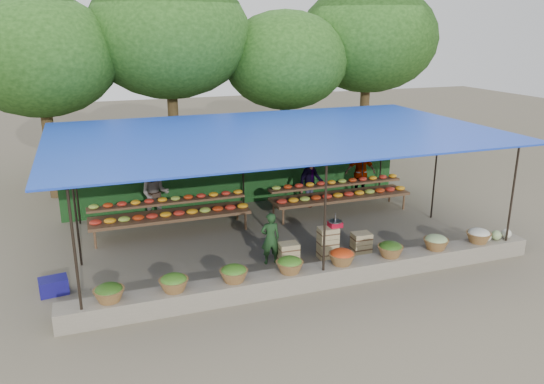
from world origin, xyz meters
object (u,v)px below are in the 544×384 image
object	(u,v)px
vendor_seated	(270,238)
blue_crate_back	(54,286)
weighing_scale	(335,223)
blue_crate_front	(136,304)
crate_counter	(327,246)

from	to	relation	value
vendor_seated	blue_crate_back	distance (m)	4.73
weighing_scale	blue_crate_front	xyz separation A→B (m)	(-4.75, -1.03, -0.70)
blue_crate_back	blue_crate_front	bearing A→B (deg)	-47.72
crate_counter	vendor_seated	size ratio (longest dim) A/B	1.90
weighing_scale	vendor_seated	distance (m)	1.59
blue_crate_back	weighing_scale	bearing A→B (deg)	-9.53
crate_counter	blue_crate_front	world-z (taller)	crate_counter
blue_crate_front	blue_crate_back	xyz separation A→B (m)	(-1.52, 1.31, 0.01)
weighing_scale	blue_crate_front	size ratio (longest dim) A/B	0.65
vendor_seated	blue_crate_front	size ratio (longest dim) A/B	2.42
crate_counter	blue_crate_back	size ratio (longest dim) A/B	4.19
weighing_scale	blue_crate_back	world-z (taller)	weighing_scale
crate_counter	weighing_scale	size ratio (longest dim) A/B	7.02
crate_counter	blue_crate_front	size ratio (longest dim) A/B	4.59
crate_counter	vendor_seated	world-z (taller)	vendor_seated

